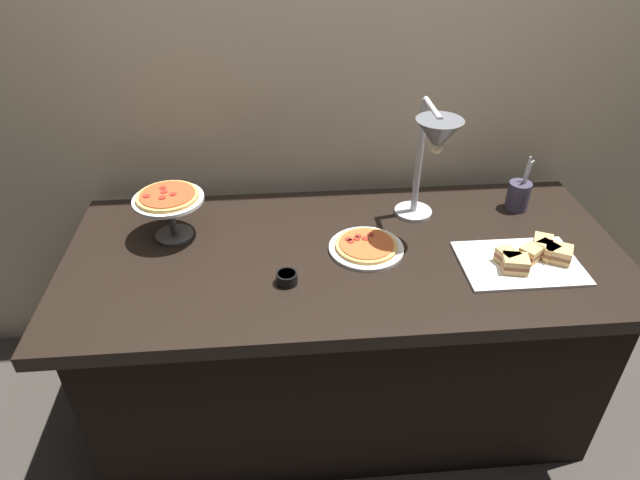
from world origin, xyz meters
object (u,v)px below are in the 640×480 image
at_px(utensil_holder, 518,195).
at_px(heat_lamp, 434,144).
at_px(pizza_plate_front, 366,246).
at_px(sandwich_platter, 528,258).
at_px(pizza_plate_center, 169,202).
at_px(sauce_cup_near, 287,278).

bearing_deg(utensil_holder, heat_lamp, -159.75).
distance_m(pizza_plate_front, sandwich_platter, 0.53).
distance_m(pizza_plate_front, pizza_plate_center, 0.69).
distance_m(pizza_plate_front, utensil_holder, 0.65).
height_order(heat_lamp, sauce_cup_near, heat_lamp).
relative_size(heat_lamp, pizza_plate_front, 1.77).
bearing_deg(sandwich_platter, sauce_cup_near, -177.46).
xyz_separation_m(heat_lamp, sauce_cup_near, (-0.49, -0.23, -0.33)).
height_order(heat_lamp, pizza_plate_front, heat_lamp).
bearing_deg(heat_lamp, utensil_holder, 20.25).
xyz_separation_m(pizza_plate_front, sauce_cup_near, (-0.28, -0.16, 0.01)).
distance_m(heat_lamp, sandwich_platter, 0.49).
xyz_separation_m(heat_lamp, pizza_plate_front, (-0.21, -0.07, -0.34)).
bearing_deg(sauce_cup_near, sandwich_platter, 2.54).
bearing_deg(sandwich_platter, pizza_plate_center, 167.29).
xyz_separation_m(pizza_plate_center, utensil_holder, (1.28, 0.08, -0.08)).
height_order(pizza_plate_front, pizza_plate_center, pizza_plate_center).
height_order(pizza_plate_center, sandwich_platter, pizza_plate_center).
height_order(pizza_plate_front, sauce_cup_near, sauce_cup_near).
xyz_separation_m(sandwich_platter, sauce_cup_near, (-0.79, -0.04, -0.00)).
height_order(pizza_plate_center, utensil_holder, utensil_holder).
relative_size(pizza_plate_front, utensil_holder, 1.23).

